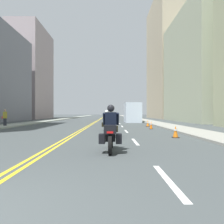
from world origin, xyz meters
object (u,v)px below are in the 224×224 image
parked_truck (132,113)px  pedestrian_1 (5,118)px  motorcycle_0 (111,132)px  motorcycle_4 (109,119)px  traffic_cone_0 (151,125)px  motorcycle_2 (107,122)px  traffic_cone_2 (148,123)px  traffic_cone_1 (175,132)px  motorcycle_3 (107,120)px  motorcycle_1 (111,126)px

parked_truck → pedestrian_1: bearing=-139.6°
motorcycle_0 → pedestrian_1: bearing=128.0°
motorcycle_4 → pedestrian_1: pedestrian_1 is taller
traffic_cone_0 → parked_truck: 14.69m
motorcycle_2 → traffic_cone_2: (4.01, 5.02, -0.32)m
motorcycle_4 → motorcycle_0: bearing=-87.5°
traffic_cone_1 → motorcycle_0: bearing=-129.0°
traffic_cone_1 → traffic_cone_2: (0.16, 10.05, -0.02)m
traffic_cone_0 → parked_truck: bearing=90.8°
traffic_cone_1 → pedestrian_1: size_ratio=0.39×
motorcycle_0 → traffic_cone_1: size_ratio=3.21×
traffic_cone_0 → traffic_cone_2: size_ratio=1.04×
traffic_cone_0 → motorcycle_0: bearing=-107.3°
motorcycle_2 → parked_truck: 16.55m
pedestrian_1 → parked_truck: 17.73m
motorcycle_0 → traffic_cone_0: (3.39, 10.91, -0.35)m
traffic_cone_0 → parked_truck: parked_truck is taller
motorcycle_3 → motorcycle_4: (0.15, 4.20, -0.01)m
traffic_cone_2 → parked_truck: bearing=92.7°
traffic_cone_2 → pedestrian_1: 14.04m
motorcycle_0 → motorcycle_4: 18.06m
motorcycle_3 → traffic_cone_1: motorcycle_3 is taller
motorcycle_3 → parked_truck: (3.51, 11.70, 0.62)m
motorcycle_3 → pedestrian_1: pedestrian_1 is taller
motorcycle_1 → traffic_cone_2: (3.68, 9.79, -0.33)m
traffic_cone_0 → parked_truck: size_ratio=0.10×
motorcycle_3 → traffic_cone_1: bearing=-70.2°
motorcycle_1 → traffic_cone_2: size_ratio=3.45×
motorcycle_1 → traffic_cone_1: size_ratio=3.25×
motorcycle_2 → traffic_cone_1: (3.86, -5.03, -0.31)m
motorcycle_4 → traffic_cone_2: 5.32m
traffic_cone_1 → parked_truck: parked_truck is taller
parked_truck → motorcycle_3: bearing=-106.7°
motorcycle_2 → motorcycle_4: motorcycle_4 is taller
motorcycle_1 → pedestrian_1: size_ratio=1.28×
motorcycle_2 → motorcycle_3: size_ratio=1.06×
traffic_cone_2 → traffic_cone_0: bearing=-95.0°
motorcycle_1 → traffic_cone_0: 7.13m
motorcycle_0 → parked_truck: 25.77m
traffic_cone_0 → motorcycle_2: bearing=-157.9°
motorcycle_4 → parked_truck: (3.36, 7.51, 0.64)m
pedestrian_1 → motorcycle_2: bearing=135.8°
traffic_cone_2 → parked_truck: 11.19m
motorcycle_4 → parked_truck: 8.25m
traffic_cone_1 → parked_truck: (-0.36, 21.19, 0.94)m
motorcycle_3 → traffic_cone_0: 4.76m
motorcycle_1 → traffic_cone_0: motorcycle_1 is taller
traffic_cone_0 → traffic_cone_2: bearing=85.0°
motorcycle_1 → motorcycle_3: bearing=93.7°
motorcycle_2 → parked_truck: parked_truck is taller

